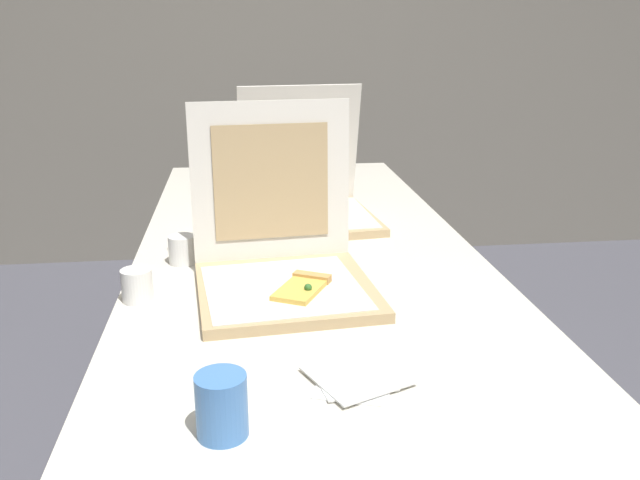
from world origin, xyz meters
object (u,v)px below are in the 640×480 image
object	(u,v)px
pizza_box_front	(283,264)
cup_printed_front	(222,406)
pizza_box_middle	(307,202)
napkin_pile	(355,378)
cup_white_mid	(220,235)
table	(305,263)
cup_white_near_left	(137,285)
cup_white_near_center	(182,250)

from	to	relation	value
pizza_box_front	cup_printed_front	bearing A→B (deg)	-108.04
pizza_box_front	pizza_box_middle	bearing A→B (deg)	73.39
napkin_pile	cup_white_mid	bearing A→B (deg)	107.96
table	cup_white_near_left	bearing A→B (deg)	-139.46
table	pizza_box_front	size ratio (longest dim) A/B	4.95
cup_white_near_center	table	bearing A→B (deg)	19.24
cup_white_near_left	cup_printed_front	world-z (taller)	cup_printed_front
cup_white_near_left	cup_white_mid	xyz separation A→B (m)	(0.16, 0.32, 0.00)
cup_white_near_center	cup_white_mid	size ratio (longest dim) A/B	1.00
cup_white_near_left	cup_printed_front	distance (m)	0.52
cup_white_near_left	pizza_box_middle	bearing A→B (deg)	53.41
cup_printed_front	cup_white_near_center	bearing A→B (deg)	98.53
pizza_box_front	cup_printed_front	distance (m)	0.54
table	cup_white_mid	size ratio (longest dim) A/B	29.73
pizza_box_front	cup_white_mid	distance (m)	0.32
table	cup_printed_front	bearing A→B (deg)	-103.51
pizza_box_front	cup_white_mid	size ratio (longest dim) A/B	6.00
cup_white_near_left	cup_printed_front	bearing A→B (deg)	-69.86
cup_printed_front	napkin_pile	xyz separation A→B (m)	(0.21, 0.12, -0.04)
napkin_pile	pizza_box_middle	bearing A→B (deg)	88.94
pizza_box_front	napkin_pile	xyz separation A→B (m)	(0.09, -0.40, -0.05)
pizza_box_front	pizza_box_middle	size ratio (longest dim) A/B	1.02
pizza_box_middle	cup_white_near_center	world-z (taller)	pizza_box_middle
cup_white_near_left	napkin_pile	world-z (taller)	cup_white_near_left
cup_white_mid	napkin_pile	xyz separation A→B (m)	(0.23, -0.69, -0.03)
pizza_box_middle	cup_white_mid	size ratio (longest dim) A/B	5.91
cup_white_near_left	pizza_box_front	bearing A→B (deg)	5.84
cup_white_near_left	cup_white_near_center	bearing A→B (deg)	71.04
pizza_box_middle	cup_printed_front	world-z (taller)	pizza_box_middle
pizza_box_front	cup_white_near_left	size ratio (longest dim) A/B	6.00
cup_white_near_center	cup_white_mid	distance (m)	0.14
cup_white_near_center	napkin_pile	size ratio (longest dim) A/B	0.37
table	cup_printed_front	xyz separation A→B (m)	(-0.20, -0.81, 0.10)
cup_white_near_center	cup_printed_front	bearing A→B (deg)	-81.47
cup_white_near_center	pizza_box_middle	bearing A→B (deg)	44.82
pizza_box_middle	cup_white_near_center	xyz separation A→B (m)	(-0.33, -0.33, -0.02)
cup_white_near_center	napkin_pile	world-z (taller)	cup_white_near_center
napkin_pile	pizza_box_front	bearing A→B (deg)	102.15
cup_white_mid	napkin_pile	distance (m)	0.73
pizza_box_middle	cup_white_near_center	size ratio (longest dim) A/B	5.91
pizza_box_front	cup_white_mid	world-z (taller)	pizza_box_front
table	pizza_box_front	xyz separation A→B (m)	(-0.08, -0.29, 0.11)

